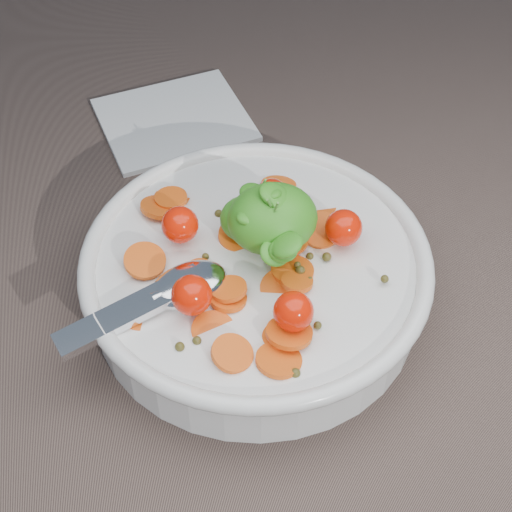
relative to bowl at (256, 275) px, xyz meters
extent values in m
plane|color=brown|center=(-0.01, 0.02, -0.03)|extent=(6.00, 6.00, 0.00)
cylinder|color=white|center=(0.00, 0.00, -0.01)|extent=(0.27, 0.27, 0.05)
torus|color=white|center=(0.00, 0.00, 0.02)|extent=(0.29, 0.29, 0.01)
cylinder|color=white|center=(0.00, 0.00, -0.03)|extent=(0.14, 0.14, 0.01)
cylinder|color=brown|center=(0.00, 0.00, -0.01)|extent=(0.25, 0.25, 0.04)
cylinder|color=#EA5C13|center=(-0.06, 0.08, 0.02)|extent=(0.04, 0.04, 0.01)
cylinder|color=#EA5C13|center=(0.03, -0.02, 0.02)|extent=(0.04, 0.04, 0.01)
cylinder|color=#EA5C13|center=(0.06, 0.01, 0.03)|extent=(0.05, 0.05, 0.02)
cylinder|color=#EA5C13|center=(-0.05, -0.01, 0.02)|extent=(0.03, 0.03, 0.02)
cylinder|color=#EA5C13|center=(0.02, 0.01, 0.02)|extent=(0.04, 0.04, 0.01)
cylinder|color=#EA5C13|center=(-0.03, -0.04, 0.02)|extent=(0.03, 0.03, 0.01)
cylinder|color=#EA5C13|center=(0.08, 0.00, 0.01)|extent=(0.05, 0.05, 0.01)
cylinder|color=#EA5C13|center=(-0.07, 0.07, 0.02)|extent=(0.04, 0.04, 0.02)
cylinder|color=#EA5C13|center=(-0.10, -0.04, 0.02)|extent=(0.04, 0.04, 0.01)
cylinder|color=#EA5C13|center=(0.01, -0.08, 0.02)|extent=(0.05, 0.05, 0.01)
cylinder|color=#EA5C13|center=(-0.04, -0.09, 0.02)|extent=(0.04, 0.04, 0.02)
cylinder|color=#EA5C13|center=(-0.03, -0.03, 0.03)|extent=(0.03, 0.03, 0.01)
cylinder|color=#EA5C13|center=(-0.05, 0.09, 0.02)|extent=(0.04, 0.04, 0.01)
cylinder|color=#EA5C13|center=(0.07, 0.05, 0.02)|extent=(0.04, 0.04, 0.02)
cylinder|color=#EA5C13|center=(0.01, 0.03, 0.02)|extent=(0.04, 0.04, 0.02)
cylinder|color=#EA5C13|center=(-0.05, -0.06, 0.02)|extent=(0.05, 0.05, 0.01)
cylinder|color=#EA5C13|center=(-0.09, 0.01, 0.03)|extent=(0.04, 0.04, 0.02)
cylinder|color=#EA5C13|center=(0.00, -0.08, 0.02)|extent=(0.03, 0.03, 0.01)
cylinder|color=#EA5C13|center=(0.03, 0.01, 0.03)|extent=(0.04, 0.04, 0.01)
cylinder|color=#EA5C13|center=(-0.01, 0.03, 0.02)|extent=(0.05, 0.04, 0.02)
cylinder|color=#EA5C13|center=(-0.01, -0.10, 0.02)|extent=(0.05, 0.05, 0.01)
cylinder|color=#EA5C13|center=(0.01, -0.03, 0.02)|extent=(0.04, 0.04, 0.02)
cylinder|color=#EA5C13|center=(0.03, -0.03, 0.02)|extent=(0.03, 0.03, 0.01)
cylinder|color=#EA5C13|center=(0.04, 0.08, 0.02)|extent=(0.04, 0.04, 0.02)
sphere|color=#474017|center=(0.03, -0.08, 0.02)|extent=(0.01, 0.01, 0.01)
sphere|color=#474017|center=(-0.07, -0.07, 0.02)|extent=(0.01, 0.01, 0.01)
sphere|color=#474017|center=(-0.04, 0.01, 0.02)|extent=(0.01, 0.01, 0.01)
sphere|color=#474017|center=(-0.02, 0.06, 0.02)|extent=(0.01, 0.01, 0.01)
sphere|color=#474017|center=(-0.04, -0.04, 0.02)|extent=(0.01, 0.01, 0.01)
sphere|color=#474017|center=(0.01, 0.06, 0.03)|extent=(0.01, 0.01, 0.01)
sphere|color=#474017|center=(0.03, -0.02, 0.02)|extent=(0.01, 0.01, 0.01)
sphere|color=#474017|center=(0.00, 0.04, 0.02)|extent=(0.01, 0.01, 0.01)
sphere|color=#474017|center=(0.04, -0.01, 0.02)|extent=(0.01, 0.01, 0.01)
sphere|color=#474017|center=(0.00, -0.11, 0.02)|extent=(0.01, 0.01, 0.01)
sphere|color=#474017|center=(0.04, -0.03, 0.02)|extent=(0.01, 0.01, 0.01)
sphere|color=#474017|center=(-0.10, -0.03, 0.02)|extent=(0.01, 0.01, 0.01)
sphere|color=#474017|center=(0.03, 0.02, 0.02)|extent=(0.01, 0.01, 0.01)
sphere|color=#474017|center=(-0.03, -0.03, 0.02)|extent=(0.01, 0.01, 0.01)
sphere|color=#474017|center=(-0.06, -0.07, 0.02)|extent=(0.01, 0.01, 0.01)
sphere|color=#474017|center=(0.03, -0.02, 0.03)|extent=(0.01, 0.01, 0.01)
sphere|color=#474017|center=(0.06, -0.01, 0.02)|extent=(0.01, 0.01, 0.01)
sphere|color=#474017|center=(0.09, -0.05, 0.02)|extent=(0.01, 0.01, 0.01)
sphere|color=red|center=(0.07, 0.00, 0.04)|extent=(0.03, 0.03, 0.03)
sphere|color=red|center=(0.03, 0.05, 0.04)|extent=(0.03, 0.03, 0.03)
sphere|color=red|center=(-0.06, 0.03, 0.04)|extent=(0.03, 0.03, 0.03)
sphere|color=red|center=(-0.06, -0.04, 0.04)|extent=(0.03, 0.03, 0.03)
sphere|color=red|center=(0.01, -0.07, 0.04)|extent=(0.03, 0.03, 0.03)
ellipsoid|color=#3A9221|center=(0.02, 0.01, 0.05)|extent=(0.07, 0.06, 0.05)
ellipsoid|color=#3A9221|center=(0.00, 0.02, 0.04)|extent=(0.04, 0.04, 0.03)
ellipsoid|color=#3A9221|center=(0.02, 0.01, 0.07)|extent=(0.03, 0.03, 0.02)
ellipsoid|color=#3A9221|center=(0.01, 0.01, 0.06)|extent=(0.03, 0.02, 0.02)
ellipsoid|color=#3A9221|center=(0.02, 0.01, 0.08)|extent=(0.04, 0.03, 0.02)
ellipsoid|color=#3A9221|center=(0.01, 0.00, 0.06)|extent=(0.02, 0.03, 0.02)
ellipsoid|color=#3A9221|center=(0.02, 0.02, 0.07)|extent=(0.02, 0.02, 0.02)
ellipsoid|color=#3A9221|center=(0.01, 0.04, 0.06)|extent=(0.03, 0.03, 0.02)
ellipsoid|color=#3A9221|center=(0.00, 0.00, 0.06)|extent=(0.03, 0.03, 0.02)
ellipsoid|color=#3A9221|center=(0.01, 0.01, 0.06)|extent=(0.03, 0.03, 0.02)
ellipsoid|color=#3A9221|center=(0.02, 0.01, 0.08)|extent=(0.02, 0.02, 0.02)
ellipsoid|color=#3A9221|center=(0.02, 0.01, 0.07)|extent=(0.03, 0.03, 0.02)
ellipsoid|color=#3A9221|center=(0.01, 0.02, 0.07)|extent=(0.03, 0.02, 0.02)
ellipsoid|color=#3A9221|center=(0.02, 0.01, 0.06)|extent=(0.03, 0.03, 0.02)
ellipsoid|color=#3A9221|center=(0.01, 0.03, 0.06)|extent=(0.03, 0.02, 0.01)
ellipsoid|color=#3A9221|center=(0.01, 0.00, 0.07)|extent=(0.02, 0.02, 0.01)
ellipsoid|color=#3A9221|center=(0.02, -0.03, 0.06)|extent=(0.04, 0.04, 0.02)
ellipsoid|color=#3A9221|center=(0.01, -0.02, 0.05)|extent=(0.03, 0.03, 0.02)
ellipsoid|color=#3A9221|center=(0.01, 0.03, 0.05)|extent=(0.03, 0.02, 0.02)
ellipsoid|color=#3A9221|center=(0.01, -0.03, 0.06)|extent=(0.03, 0.03, 0.02)
cylinder|color=#4C8C33|center=(0.01, 0.03, 0.06)|extent=(0.01, 0.01, 0.04)
cylinder|color=#4C8C33|center=(0.01, 0.00, 0.06)|extent=(0.01, 0.02, 0.05)
cylinder|color=#4C8C33|center=(0.02, 0.00, 0.06)|extent=(0.02, 0.01, 0.04)
ellipsoid|color=silver|center=(-0.06, -0.02, 0.02)|extent=(0.07, 0.06, 0.02)
cube|color=silver|center=(-0.10, -0.03, 0.02)|extent=(0.12, 0.06, 0.02)
cylinder|color=silver|center=(-0.08, -0.03, 0.03)|extent=(0.03, 0.02, 0.01)
cube|color=white|center=(-0.03, 0.26, -0.03)|extent=(0.17, 0.15, 0.01)
camera|label=1|loc=(-0.09, -0.41, 0.49)|focal=55.00mm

